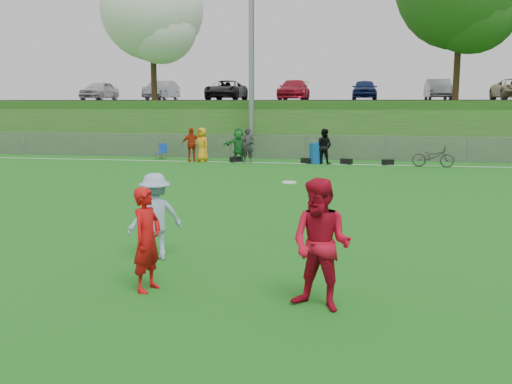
% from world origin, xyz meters
% --- Properties ---
extents(ground, '(120.00, 120.00, 0.00)m').
position_xyz_m(ground, '(0.00, 0.00, 0.00)').
color(ground, '#176C16').
rests_on(ground, ground).
extents(sideline_far, '(60.00, 0.10, 0.01)m').
position_xyz_m(sideline_far, '(0.00, 18.00, 0.01)').
color(sideline_far, white).
rests_on(sideline_far, ground).
extents(fence, '(58.00, 0.06, 1.30)m').
position_xyz_m(fence, '(0.00, 20.00, 0.65)').
color(fence, gray).
rests_on(fence, ground).
extents(light_pole, '(1.20, 0.40, 12.15)m').
position_xyz_m(light_pole, '(-3.00, 20.80, 6.71)').
color(light_pole, gray).
rests_on(light_pole, ground).
extents(berm, '(120.00, 18.00, 3.00)m').
position_xyz_m(berm, '(0.00, 31.00, 1.50)').
color(berm, '#194F16').
rests_on(berm, ground).
extents(parking_lot, '(120.00, 12.00, 0.10)m').
position_xyz_m(parking_lot, '(0.00, 33.00, 3.05)').
color(parking_lot, black).
rests_on(parking_lot, berm).
extents(tree_white_flowering, '(6.30, 6.30, 8.78)m').
position_xyz_m(tree_white_flowering, '(-9.84, 24.92, 8.32)').
color(tree_white_flowering, black).
rests_on(tree_white_flowering, berm).
extents(car_row, '(32.04, 5.18, 1.44)m').
position_xyz_m(car_row, '(-1.17, 32.00, 3.82)').
color(car_row, silver).
rests_on(car_row, parking_lot).
extents(spectator_row, '(7.65, 1.01, 1.69)m').
position_xyz_m(spectator_row, '(-2.92, 18.00, 0.85)').
color(spectator_row, '#B8300C').
rests_on(spectator_row, ground).
extents(gear_bags, '(8.00, 0.54, 0.26)m').
position_xyz_m(gear_bags, '(0.80, 18.10, 0.13)').
color(gear_bags, black).
rests_on(gear_bags, ground).
extents(player_red_left, '(0.53, 0.68, 1.65)m').
position_xyz_m(player_red_left, '(-0.50, -1.26, 0.83)').
color(player_red_left, red).
rests_on(player_red_left, ground).
extents(player_red_center, '(1.12, 0.99, 1.90)m').
position_xyz_m(player_red_center, '(2.24, -1.60, 0.95)').
color(player_red_center, red).
rests_on(player_red_center, ground).
extents(player_blue, '(1.21, 1.14, 1.65)m').
position_xyz_m(player_blue, '(-1.00, 0.48, 0.82)').
color(player_blue, '#98B1D3').
rests_on(player_blue, ground).
extents(frisbee, '(0.30, 0.30, 0.03)m').
position_xyz_m(frisbee, '(1.33, 2.10, 1.31)').
color(frisbee, white).
rests_on(frisbee, ground).
extents(recycling_bin, '(0.68, 0.68, 1.00)m').
position_xyz_m(recycling_bin, '(0.70, 18.14, 0.50)').
color(recycling_bin, '#0D4896').
rests_on(recycling_bin, ground).
extents(camp_chair, '(0.53, 0.54, 0.81)m').
position_xyz_m(camp_chair, '(-7.43, 18.82, 0.24)').
color(camp_chair, '#103EB8').
rests_on(camp_chair, ground).
extents(bicycle, '(1.91, 0.80, 0.98)m').
position_xyz_m(bicycle, '(6.09, 17.53, 0.49)').
color(bicycle, '#2A2A2C').
rests_on(bicycle, ground).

